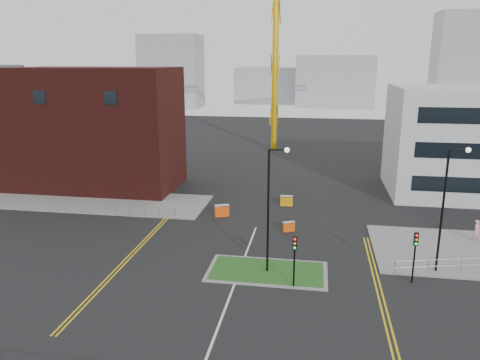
{
  "coord_description": "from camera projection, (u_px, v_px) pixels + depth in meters",
  "views": [
    {
      "loc": [
        5.13,
        -22.88,
        14.92
      ],
      "look_at": [
        -1.11,
        14.78,
        5.0
      ],
      "focal_mm": 35.0,
      "sensor_mm": 36.0,
      "label": 1
    }
  ],
  "objects": [
    {
      "name": "pavement_left",
      "position": [
        79.0,
        200.0,
        50.57
      ],
      "size": [
        28.0,
        8.0,
        0.12
      ],
      "primitive_type": "cube",
      "color": "slate",
      "rests_on": "ground"
    },
    {
      "name": "pedestrian",
      "position": [
        477.0,
        231.0,
        39.0
      ],
      "size": [
        0.85,
        0.81,
        1.95
      ],
      "primitive_type": "imported",
      "rotation": [
        0.0,
        0.0,
        0.69
      ],
      "color": "pink",
      "rests_on": "ground"
    },
    {
      "name": "centre_line",
      "position": [
        224.0,
        313.0,
        28.32
      ],
      "size": [
        0.15,
        30.0,
        0.01
      ],
      "primitive_type": "cube",
      "color": "silver",
      "rests_on": "ground"
    },
    {
      "name": "barrier_mid",
      "position": [
        289.0,
        226.0,
        41.58
      ],
      "size": [
        1.11,
        0.77,
        0.9
      ],
      "color": "#E2550C",
      "rests_on": "ground"
    },
    {
      "name": "traffic_light_island",
      "position": [
        295.0,
        252.0,
        30.85
      ],
      "size": [
        0.28,
        0.33,
        3.65
      ],
      "color": "black",
      "rests_on": "ground"
    },
    {
      "name": "ground",
      "position": [
        217.0,
        331.0,
        26.41
      ],
      "size": [
        200.0,
        200.0,
        0.0
      ],
      "primitive_type": "plane",
      "color": "black",
      "rests_on": "ground"
    },
    {
      "name": "barrier_right",
      "position": [
        287.0,
        200.0,
        48.82
      ],
      "size": [
        1.3,
        0.48,
        1.08
      ],
      "color": "orange",
      "rests_on": "ground"
    },
    {
      "name": "island_kerb",
      "position": [
        267.0,
        271.0,
        33.73
      ],
      "size": [
        8.6,
        4.6,
        0.08
      ],
      "primitive_type": "cube",
      "color": "slate",
      "rests_on": "ground"
    },
    {
      "name": "skyline_a",
      "position": [
        172.0,
        72.0,
        144.56
      ],
      "size": [
        18.0,
        12.0,
        22.0
      ],
      "primitive_type": "cube",
      "color": "gray",
      "rests_on": "ground"
    },
    {
      "name": "streetlamp_island",
      "position": [
        271.0,
        200.0,
        32.34
      ],
      "size": [
        1.46,
        0.36,
        9.18
      ],
      "color": "black",
      "rests_on": "ground"
    },
    {
      "name": "grass_island",
      "position": [
        267.0,
        271.0,
        33.72
      ],
      "size": [
        8.0,
        4.0,
        0.12
      ],
      "primitive_type": "cube",
      "color": "#1F4D19",
      "rests_on": "ground"
    },
    {
      "name": "brick_building",
      "position": [
        76.0,
        129.0,
        55.06
      ],
      "size": [
        24.2,
        10.07,
        14.24
      ],
      "color": "#411310",
      "rests_on": "ground"
    },
    {
      "name": "yellow_left_b",
      "position": [
        137.0,
        251.0,
        37.34
      ],
      "size": [
        0.12,
        24.0,
        0.01
      ],
      "primitive_type": "cube",
      "color": "gold",
      "rests_on": "ground"
    },
    {
      "name": "skyline_d",
      "position": [
        280.0,
        86.0,
        159.85
      ],
      "size": [
        30.0,
        12.0,
        12.0
      ],
      "primitive_type": "cube",
      "color": "gray",
      "rests_on": "ground"
    },
    {
      "name": "skyline_b",
      "position": [
        335.0,
        81.0,
        146.95
      ],
      "size": [
        24.0,
        12.0,
        16.0
      ],
      "primitive_type": "cube",
      "color": "gray",
      "rests_on": "ground"
    },
    {
      "name": "skyline_c",
      "position": [
        459.0,
        62.0,
        135.12
      ],
      "size": [
        14.0,
        12.0,
        28.0
      ],
      "primitive_type": "cube",
      "color": "gray",
      "rests_on": "ground"
    },
    {
      "name": "yellow_right_b",
      "position": [
        382.0,
        294.0,
        30.59
      ],
      "size": [
        0.12,
        20.0,
        0.01
      ],
      "primitive_type": "cube",
      "color": "gold",
      "rests_on": "ground"
    },
    {
      "name": "streetlamp_right_near",
      "position": [
        447.0,
        200.0,
        32.35
      ],
      "size": [
        1.46,
        0.36,
        9.18
      ],
      "color": "black",
      "rests_on": "ground"
    },
    {
      "name": "yellow_right_a",
      "position": [
        378.0,
        293.0,
        30.64
      ],
      "size": [
        0.12,
        20.0,
        0.01
      ],
      "primitive_type": "cube",
      "color": "gold",
      "rests_on": "ground"
    },
    {
      "name": "barrier_left",
      "position": [
        222.0,
        210.0,
        45.51
      ],
      "size": [
        1.44,
        0.96,
        1.15
      ],
      "color": "#F64B0D",
      "rests_on": "ground"
    },
    {
      "name": "railing_left",
      "position": [
        145.0,
        210.0,
        45.15
      ],
      "size": [
        6.05,
        0.05,
        1.1
      ],
      "color": "gray",
      "rests_on": "ground"
    },
    {
      "name": "traffic_light_right",
      "position": [
        415.0,
        248.0,
        31.49
      ],
      "size": [
        0.28,
        0.33,
        3.65
      ],
      "color": "black",
      "rests_on": "ground"
    },
    {
      "name": "yellow_left_a",
      "position": [
        133.0,
        251.0,
        37.39
      ],
      "size": [
        0.12,
        24.0,
        0.01
      ],
      "primitive_type": "cube",
      "color": "gold",
      "rests_on": "ground"
    }
  ]
}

